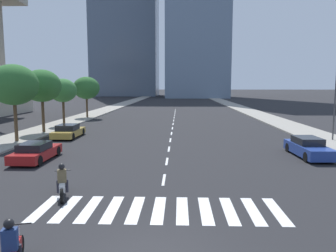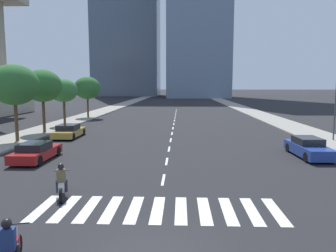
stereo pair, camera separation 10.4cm
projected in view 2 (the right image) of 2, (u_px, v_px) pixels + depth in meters
The scene contains 13 objects.
sidewalk_east at pixel (288, 125), 38.17m from camera, with size 4.00×260.00×0.15m, color gray.
sidewalk_west at pixel (62, 124), 39.25m from camera, with size 4.00×260.00×0.15m, color gray.
crosswalk_near at pixel (158, 209), 12.42m from camera, with size 9.45×2.79×0.01m.
lane_divider_center at pixel (174, 124), 40.18m from camera, with size 0.14×50.00×0.01m.
motorcycle_lead at pixel (62, 184), 13.78m from camera, with size 0.94×2.10×1.49m.
motorcycle_third at pixel (9, 251), 8.15m from camera, with size 0.88×2.19×1.49m.
sedan_red_0 at pixel (36, 152), 20.52m from camera, with size 1.84×4.28×1.18m.
sedan_blue_1 at pixel (308, 148), 21.60m from camera, with size 1.87×4.70×1.30m.
sedan_gold_2 at pixel (69, 131), 29.66m from camera, with size 1.91×4.42×1.23m.
street_tree_nearest at pixel (14, 85), 26.44m from camera, with size 3.93×3.93×6.34m.
street_tree_second at pixel (42, 86), 31.82m from camera, with size 3.76×3.76×6.19m.
street_tree_third at pixel (64, 91), 37.57m from camera, with size 3.21×3.21×5.42m.
street_tree_fourth at pixel (87, 88), 47.08m from camera, with size 3.82×3.82×5.90m.
Camera 2 is at (0.88, -8.42, 4.75)m, focal length 34.47 mm.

